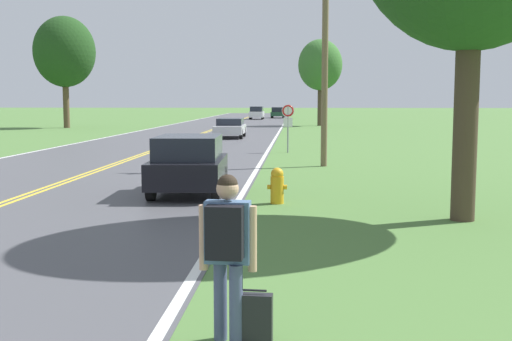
# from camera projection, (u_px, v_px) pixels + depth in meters

# --- Properties ---
(hitchhiker_person) EXTENTS (0.61, 0.45, 1.79)m
(hitchhiker_person) POSITION_uv_depth(u_px,v_px,m) (227.00, 242.00, 6.60)
(hitchhiker_person) COLOR #475175
(hitchhiker_person) RESTS_ON ground
(suitcase) EXTENTS (0.41, 0.17, 0.60)m
(suitcase) POSITION_uv_depth(u_px,v_px,m) (253.00, 320.00, 6.66)
(suitcase) COLOR black
(suitcase) RESTS_ON ground
(fire_hydrant) EXTENTS (0.49, 0.33, 0.89)m
(fire_hydrant) POSITION_uv_depth(u_px,v_px,m) (277.00, 185.00, 15.76)
(fire_hydrant) COLOR gold
(fire_hydrant) RESTS_ON ground
(traffic_sign) EXTENTS (0.60, 0.10, 2.32)m
(traffic_sign) POSITION_uv_depth(u_px,v_px,m) (288.00, 117.00, 30.75)
(traffic_sign) COLOR gray
(traffic_sign) RESTS_ON ground
(utility_pole_midground) EXTENTS (1.80, 0.24, 8.64)m
(utility_pole_midground) POSITION_uv_depth(u_px,v_px,m) (325.00, 48.00, 24.18)
(utility_pole_midground) COLOR brown
(utility_pole_midground) RESTS_ON ground
(tree_left_verge) EXTENTS (5.48, 5.48, 9.97)m
(tree_left_verge) POSITION_uv_depth(u_px,v_px,m) (64.00, 52.00, 57.39)
(tree_left_verge) COLOR brown
(tree_left_verge) RESTS_ON ground
(tree_behind_sign) EXTENTS (4.28, 4.28, 8.38)m
(tree_behind_sign) POSITION_uv_depth(u_px,v_px,m) (320.00, 65.00, 62.21)
(tree_behind_sign) COLOR #473828
(tree_behind_sign) RESTS_ON ground
(car_black_hatchback_mid_near) EXTENTS (2.01, 3.63, 1.59)m
(car_black_hatchback_mid_near) POSITION_uv_depth(u_px,v_px,m) (189.00, 163.00, 17.21)
(car_black_hatchback_mid_near) COLOR black
(car_black_hatchback_mid_near) RESTS_ON ground
(car_silver_sedan_mid_far) EXTENTS (1.94, 4.64, 1.30)m
(car_silver_sedan_mid_far) POSITION_uv_depth(u_px,v_px,m) (230.00, 127.00, 42.95)
(car_silver_sedan_mid_far) COLOR black
(car_silver_sedan_mid_far) RESTS_ON ground
(car_white_van_receding) EXTENTS (1.81, 3.99, 1.66)m
(car_white_van_receding) POSITION_uv_depth(u_px,v_px,m) (257.00, 113.00, 83.26)
(car_white_van_receding) COLOR black
(car_white_van_receding) RESTS_ON ground
(car_dark_green_hatchback_distant) EXTENTS (1.86, 4.02, 1.50)m
(car_dark_green_hatchback_distant) POSITION_uv_depth(u_px,v_px,m) (278.00, 112.00, 89.19)
(car_dark_green_hatchback_distant) COLOR black
(car_dark_green_hatchback_distant) RESTS_ON ground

